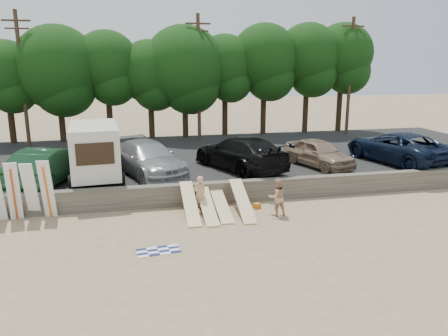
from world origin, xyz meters
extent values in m
plane|color=tan|center=(0.00, 0.00, 0.00)|extent=(120.00, 120.00, 0.00)
cube|color=#6B6356|center=(0.00, 3.00, 0.50)|extent=(44.00, 0.50, 1.00)
cube|color=#282828|center=(0.00, 10.50, 0.35)|extent=(44.00, 14.50, 0.70)
cylinder|color=#382616|center=(-11.29, 17.24, 2.38)|extent=(0.44, 0.44, 3.35)
sphere|color=#184313|center=(-11.29, 17.24, 5.66)|extent=(4.48, 4.48, 4.48)
cylinder|color=#382616|center=(-7.92, 17.37, 2.48)|extent=(0.44, 0.44, 3.55)
sphere|color=#184313|center=(-7.92, 17.37, 5.95)|extent=(6.03, 6.03, 6.03)
cylinder|color=#382616|center=(-4.52, 17.60, 2.58)|extent=(0.44, 0.44, 3.77)
sphere|color=#184313|center=(-4.52, 17.60, 6.27)|extent=(4.77, 4.77, 4.77)
cylinder|color=#382616|center=(-1.45, 17.60, 2.37)|extent=(0.44, 0.44, 3.35)
sphere|color=#184313|center=(-1.45, 17.60, 5.65)|extent=(4.71, 4.71, 4.71)
cylinder|color=#382616|center=(1.12, 17.37, 2.49)|extent=(0.44, 0.44, 3.58)
sphere|color=#184313|center=(1.12, 17.37, 5.99)|extent=(6.18, 6.18, 6.18)
cylinder|color=#382616|center=(4.30, 17.60, 2.56)|extent=(0.44, 0.44, 3.73)
sphere|color=#184313|center=(4.30, 17.60, 6.21)|extent=(4.51, 4.51, 4.51)
cylinder|color=#382616|center=(7.46, 17.60, 2.72)|extent=(0.44, 0.44, 4.03)
sphere|color=#184313|center=(7.46, 17.60, 6.66)|extent=(5.32, 5.32, 5.32)
cylinder|color=#382616|center=(11.07, 17.60, 2.78)|extent=(0.44, 0.44, 4.17)
sphere|color=#184313|center=(11.07, 17.60, 6.85)|extent=(5.09, 5.09, 5.09)
cylinder|color=#382616|center=(14.06, 17.60, 2.84)|extent=(0.44, 0.44, 4.28)
sphere|color=#184313|center=(14.06, 17.60, 7.03)|extent=(4.86, 4.86, 4.86)
cylinder|color=#473321|center=(-10.00, 16.00, 5.20)|extent=(0.26, 0.26, 9.00)
cube|color=#473321|center=(-10.00, 16.00, 9.00)|extent=(1.80, 0.12, 0.12)
cube|color=#473321|center=(-10.00, 16.00, 8.50)|extent=(1.50, 0.10, 0.10)
cylinder|color=#473321|center=(2.00, 16.00, 5.20)|extent=(0.26, 0.26, 9.00)
cube|color=#473321|center=(2.00, 16.00, 9.00)|extent=(1.80, 0.12, 0.12)
cube|color=#473321|center=(2.00, 16.00, 8.50)|extent=(1.50, 0.10, 0.10)
cylinder|color=#473321|center=(14.00, 16.00, 5.20)|extent=(0.26, 0.26, 9.00)
cube|color=#473321|center=(14.00, 16.00, 9.00)|extent=(1.80, 0.12, 0.12)
cube|color=#473321|center=(14.00, 16.00, 8.50)|extent=(1.50, 0.10, 0.10)
cube|color=beige|center=(-4.78, 5.55, 2.28)|extent=(2.52, 4.52, 2.40)
cube|color=black|center=(-4.60, 3.36, 2.50)|extent=(1.63, 0.17, 0.98)
cylinder|color=black|center=(-5.81, 4.05, 1.06)|extent=(0.27, 0.73, 0.72)
cylinder|color=black|center=(-3.53, 4.23, 1.06)|extent=(0.27, 0.73, 0.72)
cylinder|color=black|center=(-6.03, 6.87, 1.06)|extent=(0.27, 0.73, 0.72)
cylinder|color=black|center=(-3.75, 7.06, 1.06)|extent=(0.27, 0.73, 0.72)
imported|color=#153B20|center=(-7.03, 5.71, 1.57)|extent=(3.36, 5.61, 1.75)
imported|color=#929397|center=(-2.23, 6.24, 1.55)|extent=(4.31, 6.30, 1.69)
imported|color=black|center=(2.69, 6.34, 1.60)|extent=(4.78, 6.73, 1.81)
imported|color=#997A61|center=(7.13, 6.01, 1.47)|extent=(3.11, 4.86, 1.54)
imported|color=black|center=(12.03, 6.10, 1.59)|extent=(4.26, 6.86, 1.77)
cube|color=white|center=(-7.82, 2.37, 1.28)|extent=(0.59, 0.70, 2.55)
cube|color=white|center=(-7.20, 2.47, 1.25)|extent=(0.54, 0.88, 2.49)
cube|color=white|center=(-6.55, 2.42, 1.28)|extent=(0.57, 0.64, 2.56)
cube|color=beige|center=(-0.71, 1.46, 0.58)|extent=(0.56, 2.82, 1.16)
cube|color=beige|center=(0.01, 1.40, 0.46)|extent=(0.56, 2.90, 0.92)
cube|color=beige|center=(0.66, 1.58, 0.40)|extent=(0.56, 2.93, 0.80)
cube|color=beige|center=(1.55, 1.31, 0.59)|extent=(0.56, 2.81, 1.19)
imported|color=tan|center=(-0.23, 1.86, 0.82)|extent=(0.70, 0.58, 1.64)
imported|color=tan|center=(2.94, 0.80, 0.82)|extent=(0.87, 0.71, 1.64)
cube|color=#23802C|center=(-0.63, 2.32, 0.16)|extent=(0.42, 0.35, 0.32)
cube|color=#C96917|center=(2.37, 1.85, 0.11)|extent=(0.36, 0.33, 0.22)
plane|color=white|center=(-2.28, -1.80, 0.01)|extent=(1.66, 1.66, 0.00)
camera|label=1|loc=(-3.00, -16.08, 6.50)|focal=35.00mm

